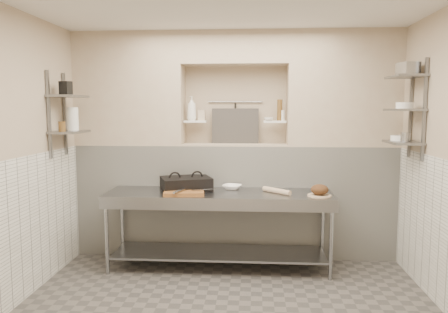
# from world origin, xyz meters

# --- Properties ---
(wall_back) EXTENTS (4.00, 0.10, 2.80)m
(wall_back) POSITION_xyz_m (0.00, 2.00, 1.40)
(wall_back) COLOR tan
(wall_back) RESTS_ON ground
(wall_front) EXTENTS (4.00, 0.10, 2.80)m
(wall_front) POSITION_xyz_m (0.00, -2.00, 1.40)
(wall_front) COLOR tan
(wall_front) RESTS_ON ground
(backwall_lower) EXTENTS (4.00, 0.40, 1.40)m
(backwall_lower) POSITION_xyz_m (0.00, 1.75, 0.70)
(backwall_lower) COLOR white
(backwall_lower) RESTS_ON floor
(alcove_sill) EXTENTS (1.30, 0.40, 0.02)m
(alcove_sill) POSITION_xyz_m (0.00, 1.75, 1.41)
(alcove_sill) COLOR tan
(alcove_sill) RESTS_ON backwall_lower
(backwall_pillar_left) EXTENTS (1.35, 0.40, 1.40)m
(backwall_pillar_left) POSITION_xyz_m (-1.33, 1.75, 2.10)
(backwall_pillar_left) COLOR tan
(backwall_pillar_left) RESTS_ON backwall_lower
(backwall_pillar_right) EXTENTS (1.35, 0.40, 1.40)m
(backwall_pillar_right) POSITION_xyz_m (1.33, 1.75, 2.10)
(backwall_pillar_right) COLOR tan
(backwall_pillar_right) RESTS_ON backwall_lower
(backwall_header) EXTENTS (1.30, 0.40, 0.40)m
(backwall_header) POSITION_xyz_m (0.00, 1.75, 2.60)
(backwall_header) COLOR tan
(backwall_header) RESTS_ON backwall_lower
(wainscot_left) EXTENTS (0.02, 3.90, 1.40)m
(wainscot_left) POSITION_xyz_m (-1.99, 0.00, 0.70)
(wainscot_left) COLOR white
(wainscot_left) RESTS_ON floor
(alcove_shelf_left) EXTENTS (0.28, 0.16, 0.02)m
(alcove_shelf_left) POSITION_xyz_m (-0.50, 1.75, 1.70)
(alcove_shelf_left) COLOR white
(alcove_shelf_left) RESTS_ON backwall_lower
(alcove_shelf_right) EXTENTS (0.28, 0.16, 0.02)m
(alcove_shelf_right) POSITION_xyz_m (0.50, 1.75, 1.70)
(alcove_shelf_right) COLOR white
(alcove_shelf_right) RESTS_ON backwall_lower
(utensil_rail) EXTENTS (0.70, 0.02, 0.02)m
(utensil_rail) POSITION_xyz_m (0.00, 1.92, 1.95)
(utensil_rail) COLOR gray
(utensil_rail) RESTS_ON wall_back
(hanging_steel) EXTENTS (0.02, 0.02, 0.30)m
(hanging_steel) POSITION_xyz_m (0.00, 1.90, 1.78)
(hanging_steel) COLOR black
(hanging_steel) RESTS_ON utensil_rail
(splash_panel) EXTENTS (0.60, 0.08, 0.45)m
(splash_panel) POSITION_xyz_m (0.00, 1.85, 1.64)
(splash_panel) COLOR #383330
(splash_panel) RESTS_ON alcove_sill
(shelf_rail_left_a) EXTENTS (0.03, 0.03, 0.95)m
(shelf_rail_left_a) POSITION_xyz_m (-1.98, 1.25, 1.80)
(shelf_rail_left_a) COLOR slate
(shelf_rail_left_a) RESTS_ON wall_left
(shelf_rail_left_b) EXTENTS (0.03, 0.03, 0.95)m
(shelf_rail_left_b) POSITION_xyz_m (-1.98, 0.85, 1.80)
(shelf_rail_left_b) COLOR slate
(shelf_rail_left_b) RESTS_ON wall_left
(wall_shelf_left_lower) EXTENTS (0.30, 0.50, 0.02)m
(wall_shelf_left_lower) POSITION_xyz_m (-1.84, 1.05, 1.60)
(wall_shelf_left_lower) COLOR slate
(wall_shelf_left_lower) RESTS_ON wall_left
(wall_shelf_left_upper) EXTENTS (0.30, 0.50, 0.03)m
(wall_shelf_left_upper) POSITION_xyz_m (-1.84, 1.05, 2.00)
(wall_shelf_left_upper) COLOR slate
(wall_shelf_left_upper) RESTS_ON wall_left
(shelf_rail_right_a) EXTENTS (0.03, 0.03, 1.05)m
(shelf_rail_right_a) POSITION_xyz_m (1.98, 1.25, 1.85)
(shelf_rail_right_a) COLOR slate
(shelf_rail_right_a) RESTS_ON wall_right
(shelf_rail_right_b) EXTENTS (0.03, 0.03, 1.05)m
(shelf_rail_right_b) POSITION_xyz_m (1.98, 0.85, 1.85)
(shelf_rail_right_b) COLOR slate
(shelf_rail_right_b) RESTS_ON wall_right
(wall_shelf_right_lower) EXTENTS (0.30, 0.50, 0.02)m
(wall_shelf_right_lower) POSITION_xyz_m (1.84, 1.05, 1.50)
(wall_shelf_right_lower) COLOR slate
(wall_shelf_right_lower) RESTS_ON wall_right
(wall_shelf_right_mid) EXTENTS (0.30, 0.50, 0.02)m
(wall_shelf_right_mid) POSITION_xyz_m (1.84, 1.05, 1.85)
(wall_shelf_right_mid) COLOR slate
(wall_shelf_right_mid) RESTS_ON wall_right
(wall_shelf_right_upper) EXTENTS (0.30, 0.50, 0.03)m
(wall_shelf_right_upper) POSITION_xyz_m (1.84, 1.05, 2.20)
(wall_shelf_right_upper) COLOR slate
(wall_shelf_right_upper) RESTS_ON wall_right
(prep_table) EXTENTS (2.60, 0.70, 0.90)m
(prep_table) POSITION_xyz_m (-0.16, 1.18, 0.64)
(prep_table) COLOR gray
(prep_table) RESTS_ON floor
(panini_press) EXTENTS (0.67, 0.58, 0.15)m
(panini_press) POSITION_xyz_m (-0.56, 1.31, 0.98)
(panini_press) COLOR black
(panini_press) RESTS_ON prep_table
(cutting_board) EXTENTS (0.49, 0.37, 0.04)m
(cutting_board) POSITION_xyz_m (-0.54, 1.05, 0.92)
(cutting_board) COLOR brown
(cutting_board) RESTS_ON prep_table
(knife_blade) EXTENTS (0.27, 0.14, 0.01)m
(knife_blade) POSITION_xyz_m (-0.33, 1.12, 0.95)
(knife_blade) COLOR gray
(knife_blade) RESTS_ON cutting_board
(tongs) EXTENTS (0.11, 0.28, 0.03)m
(tongs) POSITION_xyz_m (-0.57, 0.97, 0.96)
(tongs) COLOR gray
(tongs) RESTS_ON cutting_board
(mixing_bowl) EXTENTS (0.28, 0.28, 0.06)m
(mixing_bowl) POSITION_xyz_m (-0.02, 1.40, 0.93)
(mixing_bowl) COLOR white
(mixing_bowl) RESTS_ON prep_table
(rolling_pin) EXTENTS (0.32, 0.31, 0.06)m
(rolling_pin) POSITION_xyz_m (0.51, 1.18, 0.93)
(rolling_pin) COLOR tan
(rolling_pin) RESTS_ON prep_table
(bread_board) EXTENTS (0.26, 0.26, 0.02)m
(bread_board) POSITION_xyz_m (0.97, 1.05, 0.91)
(bread_board) COLOR tan
(bread_board) RESTS_ON prep_table
(bread_loaf) EXTENTS (0.19, 0.19, 0.12)m
(bread_loaf) POSITION_xyz_m (0.97, 1.05, 0.97)
(bread_loaf) COLOR #4C2D19
(bread_loaf) RESTS_ON bread_board
(bottle_soap) EXTENTS (0.14, 0.14, 0.30)m
(bottle_soap) POSITION_xyz_m (-0.54, 1.73, 1.86)
(bottle_soap) COLOR white
(bottle_soap) RESTS_ON alcove_shelf_left
(jar_alcove) EXTENTS (0.09, 0.09, 0.13)m
(jar_alcove) POSITION_xyz_m (-0.42, 1.78, 1.78)
(jar_alcove) COLOR tan
(jar_alcove) RESTS_ON alcove_shelf_left
(bowl_alcove) EXTENTS (0.15, 0.15, 0.04)m
(bowl_alcove) POSITION_xyz_m (0.42, 1.71, 1.73)
(bowl_alcove) COLOR white
(bowl_alcove) RESTS_ON alcove_shelf_right
(condiment_a) EXTENTS (0.06, 0.06, 0.22)m
(condiment_a) POSITION_xyz_m (0.56, 1.78, 1.82)
(condiment_a) COLOR brown
(condiment_a) RESTS_ON alcove_shelf_right
(condiment_b) EXTENTS (0.07, 0.07, 0.26)m
(condiment_b) POSITION_xyz_m (0.56, 1.75, 1.84)
(condiment_b) COLOR brown
(condiment_b) RESTS_ON alcove_shelf_right
(condiment_c) EXTENTS (0.08, 0.08, 0.13)m
(condiment_c) POSITION_xyz_m (0.59, 1.76, 1.78)
(condiment_c) COLOR white
(condiment_c) RESTS_ON alcove_shelf_right
(jug_left) EXTENTS (0.13, 0.13, 0.26)m
(jug_left) POSITION_xyz_m (-1.84, 1.14, 1.74)
(jug_left) COLOR white
(jug_left) RESTS_ON wall_shelf_left_lower
(jar_left) EXTENTS (0.07, 0.07, 0.11)m
(jar_left) POSITION_xyz_m (-1.84, 0.86, 1.67)
(jar_left) COLOR brown
(jar_left) RESTS_ON wall_shelf_left_lower
(box_left_upper) EXTENTS (0.13, 0.13, 0.15)m
(box_left_upper) POSITION_xyz_m (-1.84, 1.00, 2.09)
(box_left_upper) COLOR black
(box_left_upper) RESTS_ON wall_shelf_left_upper
(bowl_right) EXTENTS (0.19, 0.19, 0.06)m
(bowl_right) POSITION_xyz_m (1.84, 1.16, 1.54)
(bowl_right) COLOR white
(bowl_right) RESTS_ON wall_shelf_right_lower
(canister_right) EXTENTS (0.10, 0.10, 0.10)m
(canister_right) POSITION_xyz_m (1.84, 0.98, 1.56)
(canister_right) COLOR gray
(canister_right) RESTS_ON wall_shelf_right_lower
(bowl_right_mid) EXTENTS (0.18, 0.18, 0.07)m
(bowl_right_mid) POSITION_xyz_m (1.84, 1.05, 1.90)
(bowl_right_mid) COLOR white
(bowl_right_mid) RESTS_ON wall_shelf_right_mid
(basket_right) EXTENTS (0.21, 0.24, 0.13)m
(basket_right) POSITION_xyz_m (1.84, 0.99, 2.28)
(basket_right) COLOR gray
(basket_right) RESTS_ON wall_shelf_right_upper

